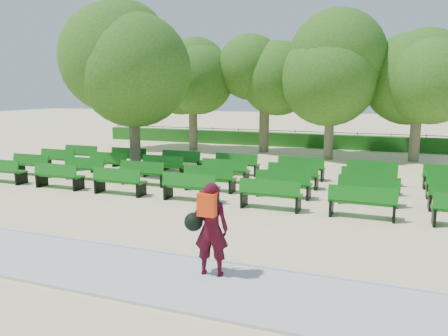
% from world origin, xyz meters
% --- Properties ---
extents(ground, '(120.00, 120.00, 0.00)m').
position_xyz_m(ground, '(0.00, 0.00, 0.00)').
color(ground, beige).
extents(paving, '(30.00, 2.20, 0.06)m').
position_xyz_m(paving, '(0.00, -7.40, 0.03)').
color(paving, '#BCBBB6').
rests_on(paving, ground).
extents(curb, '(30.00, 0.12, 0.10)m').
position_xyz_m(curb, '(0.00, -6.25, 0.05)').
color(curb, silver).
rests_on(curb, ground).
extents(hedge, '(26.00, 0.70, 0.90)m').
position_xyz_m(hedge, '(0.00, 14.00, 0.45)').
color(hedge, '#1B5516').
rests_on(hedge, ground).
extents(fence, '(26.00, 0.10, 1.02)m').
position_xyz_m(fence, '(0.00, 14.40, 0.00)').
color(fence, black).
rests_on(fence, ground).
extents(tree_line, '(21.80, 6.80, 7.04)m').
position_xyz_m(tree_line, '(0.00, 10.00, 0.00)').
color(tree_line, '#32621A').
rests_on(tree_line, ground).
extents(bench_array, '(1.94, 0.66, 1.21)m').
position_xyz_m(bench_array, '(0.80, 0.94, 0.10)').
color(bench_array, '#116513').
rests_on(bench_array, ground).
extents(tree_among, '(4.89, 4.89, 7.02)m').
position_xyz_m(tree_among, '(-4.08, 2.79, 4.80)').
color(tree_among, brown).
rests_on(tree_among, ground).
extents(person, '(0.91, 0.58, 1.87)m').
position_xyz_m(person, '(3.76, -6.95, 1.03)').
color(person, '#3E0815').
rests_on(person, ground).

